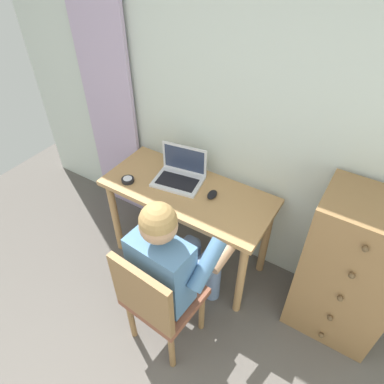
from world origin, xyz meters
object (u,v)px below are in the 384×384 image
at_px(dresser, 349,271).
at_px(computer_mouse, 212,195).
at_px(desk_clock, 128,180).
at_px(laptop, 180,174).
at_px(person_seated, 175,260).
at_px(desk, 188,203).
at_px(chair, 157,299).

xyz_separation_m(dresser, computer_mouse, (-0.96, -0.04, 0.21)).
relative_size(dresser, desk_clock, 12.25).
relative_size(dresser, laptop, 2.93).
height_order(person_seated, laptop, person_seated).
bearing_deg(laptop, dresser, -0.07).
bearing_deg(laptop, desk_clock, -143.80).
height_order(person_seated, desk_clock, person_seated).
height_order(dresser, computer_mouse, dresser).
height_order(desk, laptop, laptop).
bearing_deg(desk, person_seated, -65.10).
relative_size(desk, person_seated, 1.03).
distance_m(person_seated, laptop, 0.68).
bearing_deg(person_seated, dresser, 32.44).
relative_size(laptop, desk_clock, 4.19).
distance_m(dresser, laptop, 1.27).
relative_size(computer_mouse, desk_clock, 1.11).
bearing_deg(computer_mouse, laptop, 165.95).
bearing_deg(dresser, chair, -140.46).
bearing_deg(laptop, desk, -33.69).
xyz_separation_m(chair, computer_mouse, (-0.04, 0.72, 0.27)).
bearing_deg(desk_clock, person_seated, -28.66).
height_order(desk, person_seated, person_seated).
height_order(chair, computer_mouse, chair).
height_order(laptop, desk_clock, laptop).
bearing_deg(chair, desk, 107.94).
xyz_separation_m(dresser, laptop, (-1.25, 0.00, 0.25)).
height_order(laptop, computer_mouse, laptop).
xyz_separation_m(laptop, desk_clock, (-0.30, -0.22, -0.04)).
bearing_deg(desk, chair, -72.06).
bearing_deg(person_seated, chair, -93.77).
xyz_separation_m(person_seated, computer_mouse, (-0.05, 0.54, 0.09)).
distance_m(dresser, chair, 1.19).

